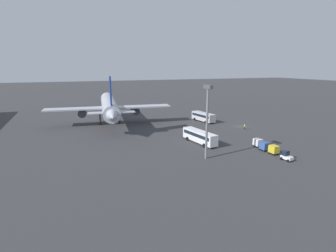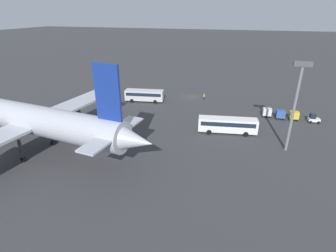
% 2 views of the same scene
% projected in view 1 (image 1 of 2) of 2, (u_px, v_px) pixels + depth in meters
% --- Properties ---
extents(ground_plane, '(600.00, 600.00, 0.00)m').
position_uv_depth(ground_plane, '(241.00, 126.00, 87.36)').
color(ground_plane, '#38383A').
extents(airplane, '(48.96, 42.13, 16.97)m').
position_uv_depth(airplane, '(109.00, 106.00, 90.39)').
color(airplane, '#B2B7C1').
rests_on(airplane, ground).
extents(shuttle_bus_near, '(10.83, 4.45, 3.21)m').
position_uv_depth(shuttle_bus_near, '(203.00, 116.00, 94.80)').
color(shuttle_bus_near, silver).
rests_on(shuttle_bus_near, ground).
extents(shuttle_bus_far, '(12.06, 4.30, 3.23)m').
position_uv_depth(shuttle_bus_far, '(200.00, 136.00, 68.09)').
color(shuttle_bus_far, white).
rests_on(shuttle_bus_far, ground).
extents(baggage_tug, '(2.55, 1.91, 2.10)m').
position_uv_depth(baggage_tug, '(287.00, 156.00, 55.79)').
color(baggage_tug, white).
rests_on(baggage_tug, ground).
extents(worker_person, '(0.38, 0.38, 1.74)m').
position_uv_depth(worker_person, '(245.00, 127.00, 83.09)').
color(worker_person, '#1E1E2D').
rests_on(worker_person, ground).
extents(cargo_cart_yellow, '(2.06, 1.76, 2.06)m').
position_uv_depth(cargo_cart_yellow, '(274.00, 149.00, 59.51)').
color(cargo_cart_yellow, '#38383D').
rests_on(cargo_cart_yellow, ground).
extents(cargo_cart_blue, '(2.06, 1.76, 2.06)m').
position_uv_depth(cargo_cart_blue, '(264.00, 146.00, 62.11)').
color(cargo_cart_blue, '#38383D').
rests_on(cargo_cart_blue, ground).
extents(cargo_cart_white, '(2.06, 1.76, 2.06)m').
position_uv_depth(cargo_cart_white, '(258.00, 142.00, 64.95)').
color(cargo_cart_white, '#38383D').
rests_on(cargo_cart_white, ground).
extents(light_pole, '(2.80, 0.70, 15.91)m').
position_uv_depth(light_pole, '(207.00, 114.00, 54.87)').
color(light_pole, slate).
rests_on(light_pole, ground).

